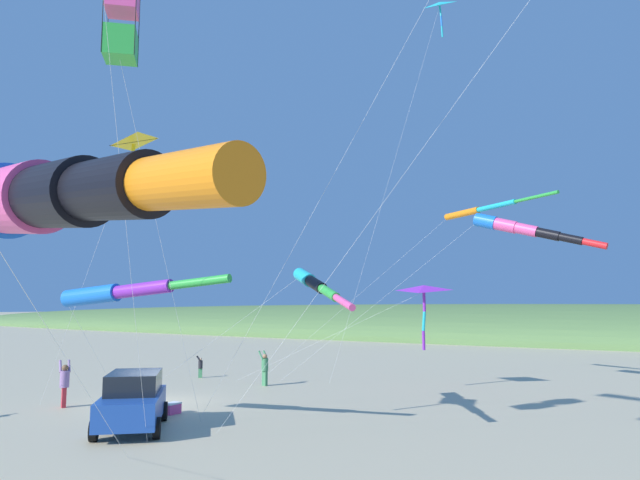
{
  "coord_description": "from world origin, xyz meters",
  "views": [
    {
      "loc": [
        -17.57,
        -19.01,
        4.14
      ],
      "look_at": [
        -1.08,
        -8.8,
        6.3
      ],
      "focal_mm": 32.54,
      "sensor_mm": 36.0,
      "label": 1
    }
  ],
  "objects_px": {
    "kite_delta_purple_drifting": "(439,6)",
    "kite_windsock_blue_topmost": "(119,292)",
    "kite_windsock_rainbow_low_near": "(315,284)",
    "person_child_grey_jacket": "(200,366)",
    "kite_windsock_orange_high_right": "(519,228)",
    "kite_delta_striped_overhead": "(133,142)",
    "kite_delta_long_streamer_right": "(424,290)",
    "cooler_box": "(172,408)",
    "kite_windsock_small_distant": "(480,210)",
    "kite_windsock_green_low_center": "(35,198)",
    "kite_box_yellow_midlevel": "(121,22)",
    "parked_car": "(133,400)",
    "person_adult_flyer": "(265,367)",
    "person_bystander_far": "(65,382)"
  },
  "relations": [
    {
      "from": "parked_car",
      "to": "kite_delta_striped_overhead",
      "type": "distance_m",
      "value": 8.53
    },
    {
      "from": "person_child_grey_jacket",
      "to": "kite_windsock_orange_high_right",
      "type": "relative_size",
      "value": 0.08
    },
    {
      "from": "parked_car",
      "to": "person_child_grey_jacket",
      "type": "xyz_separation_m",
      "value": [
        11.35,
        7.68,
        -0.28
      ]
    },
    {
      "from": "kite_delta_long_streamer_right",
      "to": "kite_delta_purple_drifting",
      "type": "bearing_deg",
      "value": -8.9
    },
    {
      "from": "kite_windsock_small_distant",
      "to": "kite_delta_purple_drifting",
      "type": "bearing_deg",
      "value": 127.92
    },
    {
      "from": "kite_windsock_green_low_center",
      "to": "person_adult_flyer",
      "type": "bearing_deg",
      "value": 32.3
    },
    {
      "from": "cooler_box",
      "to": "person_bystander_far",
      "type": "height_order",
      "value": "person_bystander_far"
    },
    {
      "from": "kite_box_yellow_midlevel",
      "to": "kite_windsock_blue_topmost",
      "type": "distance_m",
      "value": 8.92
    },
    {
      "from": "kite_delta_striped_overhead",
      "to": "parked_car",
      "type": "bearing_deg",
      "value": 42.7
    },
    {
      "from": "kite_delta_purple_drifting",
      "to": "kite_delta_long_streamer_right",
      "type": "height_order",
      "value": "kite_delta_purple_drifting"
    },
    {
      "from": "kite_box_yellow_midlevel",
      "to": "kite_delta_long_streamer_right",
      "type": "distance_m",
      "value": 18.73
    },
    {
      "from": "person_adult_flyer",
      "to": "kite_box_yellow_midlevel",
      "type": "xyz_separation_m",
      "value": [
        -14.5,
        -6.06,
        10.71
      ]
    },
    {
      "from": "cooler_box",
      "to": "kite_windsock_rainbow_low_near",
      "type": "distance_m",
      "value": 7.3
    },
    {
      "from": "person_bystander_far",
      "to": "kite_delta_long_streamer_right",
      "type": "relative_size",
      "value": 0.17
    },
    {
      "from": "cooler_box",
      "to": "kite_windsock_blue_topmost",
      "type": "xyz_separation_m",
      "value": [
        -2.97,
        -0.35,
        4.34
      ]
    },
    {
      "from": "kite_delta_long_streamer_right",
      "to": "person_child_grey_jacket",
      "type": "bearing_deg",
      "value": 99.84
    },
    {
      "from": "kite_delta_purple_drifting",
      "to": "kite_windsock_orange_high_right",
      "type": "bearing_deg",
      "value": -90.43
    },
    {
      "from": "kite_box_yellow_midlevel",
      "to": "kite_windsock_blue_topmost",
      "type": "bearing_deg",
      "value": 48.85
    },
    {
      "from": "cooler_box",
      "to": "kite_delta_purple_drifting",
      "type": "height_order",
      "value": "kite_delta_purple_drifting"
    },
    {
      "from": "kite_windsock_orange_high_right",
      "to": "kite_windsock_blue_topmost",
      "type": "xyz_separation_m",
      "value": [
        -16.07,
        9.78,
        -3.33
      ]
    },
    {
      "from": "cooler_box",
      "to": "person_child_grey_jacket",
      "type": "xyz_separation_m",
      "value": [
        8.66,
        6.75,
        0.46
      ]
    },
    {
      "from": "parked_car",
      "to": "kite_windsock_green_low_center",
      "type": "height_order",
      "value": "kite_windsock_green_low_center"
    },
    {
      "from": "parked_car",
      "to": "kite_box_yellow_midlevel",
      "type": "relative_size",
      "value": 0.35
    },
    {
      "from": "kite_delta_purple_drifting",
      "to": "kite_windsock_blue_topmost",
      "type": "xyz_separation_m",
      "value": [
        -16.09,
        5.93,
        -16.05
      ]
    },
    {
      "from": "kite_windsock_orange_high_right",
      "to": "kite_delta_long_streamer_right",
      "type": "distance_m",
      "value": 5.65
    },
    {
      "from": "kite_windsock_small_distant",
      "to": "kite_windsock_blue_topmost",
      "type": "xyz_separation_m",
      "value": [
        -17.3,
        7.48,
        -4.64
      ]
    },
    {
      "from": "kite_windsock_small_distant",
      "to": "kite_windsock_blue_topmost",
      "type": "height_order",
      "value": "kite_windsock_small_distant"
    },
    {
      "from": "kite_delta_purple_drifting",
      "to": "kite_delta_long_streamer_right",
      "type": "distance_m",
      "value": 15.94
    },
    {
      "from": "kite_windsock_orange_high_right",
      "to": "person_bystander_far",
      "type": "bearing_deg",
      "value": 134.06
    },
    {
      "from": "kite_delta_striped_overhead",
      "to": "kite_windsock_rainbow_low_near",
      "type": "relative_size",
      "value": 1.0
    },
    {
      "from": "kite_delta_purple_drifting",
      "to": "parked_car",
      "type": "bearing_deg",
      "value": 161.27
    },
    {
      "from": "parked_car",
      "to": "kite_delta_striped_overhead",
      "type": "xyz_separation_m",
      "value": [
        -1.73,
        -1.6,
        8.19
      ]
    },
    {
      "from": "kite_windsock_green_low_center",
      "to": "parked_car",
      "type": "bearing_deg",
      "value": 45.8
    },
    {
      "from": "kite_windsock_small_distant",
      "to": "kite_delta_purple_drifting",
      "type": "xyz_separation_m",
      "value": [
        -1.2,
        1.54,
        11.41
      ]
    },
    {
      "from": "kite_box_yellow_midlevel",
      "to": "kite_windsock_orange_high_right",
      "type": "distance_m",
      "value": 20.77
    },
    {
      "from": "kite_delta_striped_overhead",
      "to": "kite_delta_long_streamer_right",
      "type": "bearing_deg",
      "value": -12.58
    },
    {
      "from": "kite_windsock_small_distant",
      "to": "kite_windsock_rainbow_low_near",
      "type": "height_order",
      "value": "kite_windsock_small_distant"
    },
    {
      "from": "person_adult_flyer",
      "to": "kite_delta_long_streamer_right",
      "type": "xyz_separation_m",
      "value": [
        2.87,
        -7.59,
        3.87
      ]
    },
    {
      "from": "kite_windsock_blue_topmost",
      "to": "kite_windsock_rainbow_low_near",
      "type": "bearing_deg",
      "value": -46.68
    },
    {
      "from": "kite_windsock_orange_high_right",
      "to": "kite_windsock_blue_topmost",
      "type": "distance_m",
      "value": 19.1
    },
    {
      "from": "person_child_grey_jacket",
      "to": "kite_box_yellow_midlevel",
      "type": "distance_m",
      "value": 21.81
    },
    {
      "from": "parked_car",
      "to": "kite_windsock_rainbow_low_near",
      "type": "relative_size",
      "value": 0.46
    },
    {
      "from": "kite_box_yellow_midlevel",
      "to": "kite_delta_purple_drifting",
      "type": "bearing_deg",
      "value": -5.48
    },
    {
      "from": "person_bystander_far",
      "to": "kite_delta_striped_overhead",
      "type": "distance_m",
      "value": 11.34
    },
    {
      "from": "kite_box_yellow_midlevel",
      "to": "kite_delta_long_streamer_right",
      "type": "relative_size",
      "value": 1.13
    },
    {
      "from": "parked_car",
      "to": "kite_windsock_green_low_center",
      "type": "relative_size",
      "value": 0.4
    },
    {
      "from": "parked_car",
      "to": "kite_windsock_blue_topmost",
      "type": "xyz_separation_m",
      "value": [
        -0.29,
        0.57,
        3.6
      ]
    },
    {
      "from": "kite_windsock_rainbow_low_near",
      "to": "kite_windsock_blue_topmost",
      "type": "bearing_deg",
      "value": 133.32
    },
    {
      "from": "person_child_grey_jacket",
      "to": "kite_windsock_green_low_center",
      "type": "bearing_deg",
      "value": -139.78
    },
    {
      "from": "person_child_grey_jacket",
      "to": "kite_windsock_green_low_center",
      "type": "xyz_separation_m",
      "value": [
        -21.86,
        -18.48,
        4.43
      ]
    }
  ]
}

